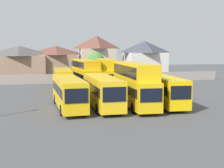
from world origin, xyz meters
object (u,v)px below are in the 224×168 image
(bus_5, at_px, (63,78))
(bus_6, at_px, (85,73))
(bus_3, at_px, (134,82))
(house_terrace_centre, at_px, (56,62))
(bus_1, at_px, (69,91))
(bus_2, at_px, (102,90))
(house_terrace_right, at_px, (97,56))
(house_terrace_far_right, at_px, (145,59))
(bus_8, at_px, (123,77))
(bus_4, at_px, (164,89))
(tree_left_of_lot, at_px, (96,62))
(bus_7, at_px, (105,72))
(house_terrace_left, at_px, (20,63))

(bus_5, distance_m, bus_6, 3.68)
(bus_3, bearing_deg, house_terrace_centre, -166.77)
(bus_1, distance_m, house_terrace_centre, 35.73)
(bus_2, distance_m, house_terrace_right, 36.29)
(house_terrace_centre, relative_size, house_terrace_far_right, 1.00)
(bus_1, relative_size, bus_8, 1.05)
(bus_4, xyz_separation_m, house_terrace_centre, (-10.61, 36.13, 1.80))
(bus_8, xyz_separation_m, tree_left_of_lot, (-2.31, 12.65, 1.90))
(bus_1, distance_m, bus_7, 17.41)
(bus_3, xyz_separation_m, house_terrace_far_right, (13.01, 34.03, 1.51))
(bus_4, relative_size, house_terrace_far_right, 1.16)
(house_terrace_left, distance_m, house_terrace_centre, 7.78)
(bus_8, relative_size, house_terrace_centre, 1.18)
(bus_7, bearing_deg, bus_2, -9.19)
(tree_left_of_lot, bearing_deg, house_terrace_centre, 135.18)
(bus_3, relative_size, house_terrace_far_right, 1.32)
(bus_1, distance_m, house_terrace_far_right, 39.61)
(bus_7, relative_size, house_terrace_far_right, 1.13)
(bus_8, distance_m, tree_left_of_lot, 13.00)
(house_terrace_far_right, bearing_deg, house_terrace_centre, 174.76)
(bus_4, height_order, bus_6, bus_6)
(bus_4, relative_size, bus_5, 0.92)
(bus_7, distance_m, house_terrace_far_right, 22.40)
(bus_4, xyz_separation_m, bus_6, (-6.90, 15.90, 0.80))
(house_terrace_left, height_order, house_terrace_centre, house_terrace_centre)
(bus_4, height_order, bus_8, bus_8)
(house_terrace_centre, height_order, house_terrace_far_right, house_terrace_far_right)
(house_terrace_centre, relative_size, house_terrace_right, 0.95)
(bus_8, relative_size, tree_left_of_lot, 1.86)
(bus_8, xyz_separation_m, house_terrace_far_right, (10.10, 18.50, 2.33))
(bus_1, height_order, bus_8, bus_8)
(bus_2, height_order, bus_6, bus_6)
(bus_1, xyz_separation_m, bus_5, (0.45, 15.75, -0.05))
(bus_3, bearing_deg, bus_8, 171.37)
(bus_6, distance_m, house_terrace_centre, 20.59)
(bus_5, distance_m, house_terrace_right, 21.93)
(bus_5, xyz_separation_m, bus_8, (9.91, -0.41, 0.08))
(bus_6, xyz_separation_m, tree_left_of_lot, (4.03, 12.54, 1.14))
(bus_5, distance_m, house_terrace_left, 20.30)
(house_terrace_far_right, bearing_deg, tree_left_of_lot, -154.77)
(bus_2, bearing_deg, bus_4, 87.39)
(bus_3, relative_size, bus_8, 1.12)
(bus_1, relative_size, house_terrace_centre, 1.23)
(bus_1, relative_size, house_terrace_far_right, 1.23)
(house_terrace_left, distance_m, house_terrace_right, 16.90)
(bus_4, bearing_deg, house_terrace_centre, -159.94)
(house_terrace_right, bearing_deg, bus_3, -93.21)
(bus_8, height_order, house_terrace_right, house_terrace_right)
(bus_5, distance_m, house_terrace_far_right, 27.08)
(bus_7, xyz_separation_m, house_terrace_right, (2.19, 19.72, 2.14))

